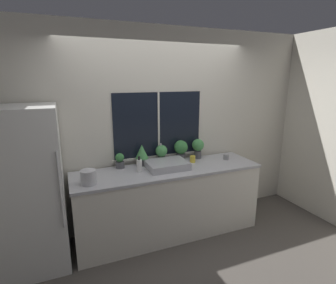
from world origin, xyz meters
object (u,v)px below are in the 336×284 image
object	(u,v)px
potted_plant_right	(181,149)
soap_bottle	(139,165)
refrigerator	(26,191)
potted_plant_far_left	(120,161)
potted_plant_far_right	(198,147)
sink	(167,165)
potted_plant_left	(142,153)
mug_grey	(226,157)
kettle	(88,177)
potted_plant_center	(161,152)
mug_yellow	(193,159)

from	to	relation	value
potted_plant_right	soap_bottle	world-z (taller)	potted_plant_right
refrigerator	potted_plant_far_left	size ratio (longest dim) A/B	9.06
refrigerator	potted_plant_far_right	distance (m)	2.21
sink	potted_plant_left	size ratio (longest dim) A/B	1.82
soap_bottle	mug_grey	xyz separation A→B (m)	(1.28, 0.02, -0.04)
potted_plant_left	potted_plant_right	size ratio (longest dim) A/B	0.99
mug_grey	potted_plant_far_left	bearing A→B (deg)	172.10
refrigerator	kettle	world-z (taller)	refrigerator
potted_plant_right	potted_plant_far_right	distance (m)	0.27
potted_plant_center	kettle	bearing A→B (deg)	-158.26
potted_plant_right	potted_plant_far_right	xyz separation A→B (m)	(0.27, 0.00, 0.01)
mug_grey	soap_bottle	bearing A→B (deg)	-179.23
sink	potted_plant_right	world-z (taller)	potted_plant_right
sink	potted_plant_far_right	world-z (taller)	potted_plant_far_right
soap_bottle	kettle	distance (m)	0.65
refrigerator	sink	distance (m)	1.62
potted_plant_right	sink	bearing A→B (deg)	-142.71
sink	mug_grey	world-z (taller)	sink
refrigerator	potted_plant_far_left	xyz separation A→B (m)	(1.06, 0.26, 0.12)
refrigerator	sink	size ratio (longest dim) A/B	3.46
potted_plant_center	mug_yellow	bearing A→B (deg)	-19.80
potted_plant_left	mug_yellow	xyz separation A→B (m)	(0.68, -0.14, -0.12)
sink	potted_plant_center	xyz separation A→B (m)	(0.01, 0.23, 0.10)
refrigerator	mug_grey	distance (m)	2.53
mug_yellow	mug_grey	size ratio (longest dim) A/B	1.19
refrigerator	mug_yellow	xyz separation A→B (m)	(2.03, 0.12, 0.07)
potted_plant_center	potted_plant_far_left	bearing A→B (deg)	180.00
potted_plant_far_right	potted_plant_far_left	bearing A→B (deg)	180.00
potted_plant_far_right	potted_plant_right	bearing A→B (deg)	180.00
potted_plant_far_left	kettle	world-z (taller)	potted_plant_far_left
mug_yellow	mug_grey	distance (m)	0.51
refrigerator	potted_plant_far_right	xyz separation A→B (m)	(2.19, 0.26, 0.20)
kettle	potted_plant_center	bearing A→B (deg)	21.74
potted_plant_left	mug_grey	world-z (taller)	potted_plant_left
sink	potted_plant_far_right	distance (m)	0.63
potted_plant_far_left	potted_plant_left	xyz separation A→B (m)	(0.29, 0.00, 0.06)
sink	potted_plant_far_right	size ratio (longest dim) A/B	1.82
potted_plant_right	mug_yellow	world-z (taller)	potted_plant_right
sink	soap_bottle	bearing A→B (deg)	178.69
potted_plant_left	mug_grey	xyz separation A→B (m)	(1.18, -0.20, -0.12)
mug_yellow	kettle	bearing A→B (deg)	-169.74
sink	potted_plant_center	distance (m)	0.25
potted_plant_far_left	mug_grey	xyz separation A→B (m)	(1.47, -0.20, -0.06)
potted_plant_far_left	soap_bottle	xyz separation A→B (m)	(0.19, -0.22, -0.02)
potted_plant_far_left	mug_yellow	xyz separation A→B (m)	(0.97, -0.14, -0.05)
soap_bottle	mug_grey	size ratio (longest dim) A/B	2.51
sink	mug_yellow	xyz separation A→B (m)	(0.41, 0.09, 0.00)
potted_plant_center	mug_yellow	distance (m)	0.44
potted_plant_far_left	sink	bearing A→B (deg)	-22.36
refrigerator	mug_grey	bearing A→B (deg)	1.27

